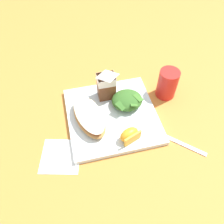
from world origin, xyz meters
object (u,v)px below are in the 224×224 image
object	(u,v)px
green_salad_pile	(127,100)
metal_fork	(171,138)
cheesy_pizza_bread	(89,116)
milk_carton	(108,83)
drinking_red_cup	(167,84)
paper_napkin	(61,156)
orange_wedge_front	(130,135)
white_plate	(112,115)

from	to	relation	value
green_salad_pile	metal_fork	world-z (taller)	green_salad_pile
metal_fork	cheesy_pizza_bread	bearing A→B (deg)	153.17
milk_carton	drinking_red_cup	xyz separation A→B (m)	(0.20, -0.03, -0.02)
milk_carton	paper_napkin	xyz separation A→B (m)	(-0.18, -0.18, -0.07)
orange_wedge_front	drinking_red_cup	size ratio (longest dim) A/B	0.67
white_plate	metal_fork	world-z (taller)	white_plate
orange_wedge_front	metal_fork	bearing A→B (deg)	-9.28
cheesy_pizza_bread	drinking_red_cup	bearing A→B (deg)	12.44
paper_napkin	drinking_red_cup	world-z (taller)	drinking_red_cup
green_salad_pile	orange_wedge_front	distance (m)	0.13
white_plate	green_salad_pile	xyz separation A→B (m)	(0.06, 0.03, 0.03)
milk_carton	metal_fork	xyz separation A→B (m)	(0.15, -0.20, -0.07)
cheesy_pizza_bread	metal_fork	xyz separation A→B (m)	(0.23, -0.11, -0.03)
white_plate	milk_carton	world-z (taller)	milk_carton
cheesy_pizza_bread	milk_carton	world-z (taller)	milk_carton
milk_carton	metal_fork	bearing A→B (deg)	-53.70
orange_wedge_front	white_plate	bearing A→B (deg)	105.55
white_plate	paper_napkin	world-z (taller)	white_plate
green_salad_pile	drinking_red_cup	size ratio (longest dim) A/B	0.98
paper_napkin	drinking_red_cup	xyz separation A→B (m)	(0.38, 0.16, 0.05)
white_plate	cheesy_pizza_bread	bearing A→B (deg)	-174.86
cheesy_pizza_bread	milk_carton	xyz separation A→B (m)	(0.08, 0.09, 0.04)
orange_wedge_front	metal_fork	world-z (taller)	orange_wedge_front
paper_napkin	metal_fork	xyz separation A→B (m)	(0.33, -0.02, 0.00)
cheesy_pizza_bread	green_salad_pile	size ratio (longest dim) A/B	1.82
white_plate	orange_wedge_front	world-z (taller)	orange_wedge_front
milk_carton	cheesy_pizza_bread	bearing A→B (deg)	-132.32
metal_fork	white_plate	bearing A→B (deg)	141.52
white_plate	green_salad_pile	size ratio (longest dim) A/B	2.78
milk_carton	drinking_red_cup	distance (m)	0.20
drinking_red_cup	green_salad_pile	bearing A→B (deg)	-169.92
orange_wedge_front	paper_napkin	world-z (taller)	orange_wedge_front
white_plate	cheesy_pizza_bread	xyz separation A→B (m)	(-0.07, -0.01, 0.03)
paper_napkin	green_salad_pile	bearing A→B (deg)	29.46
white_plate	metal_fork	distance (m)	0.20
cheesy_pizza_bread	green_salad_pile	bearing A→B (deg)	15.03
orange_wedge_front	metal_fork	size ratio (longest dim) A/B	0.46
green_salad_pile	milk_carton	distance (m)	0.08
white_plate	milk_carton	xyz separation A→B (m)	(0.00, 0.08, 0.07)
white_plate	green_salad_pile	distance (m)	0.07
milk_carton	orange_wedge_front	world-z (taller)	milk_carton
paper_napkin	metal_fork	distance (m)	0.33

